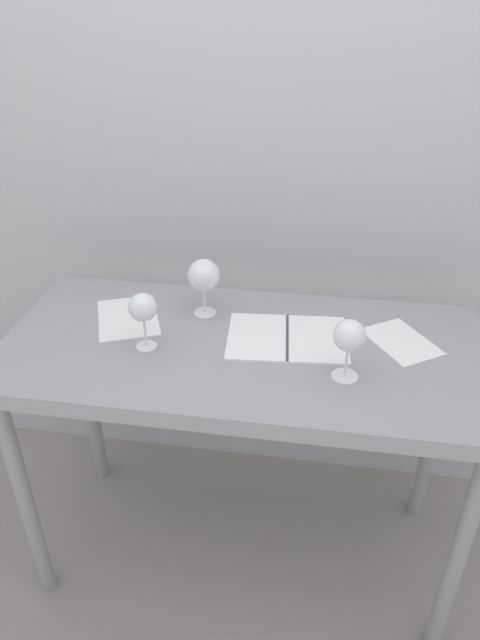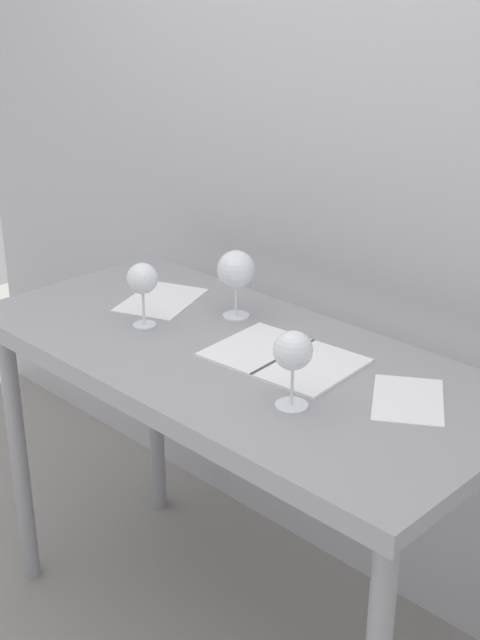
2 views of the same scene
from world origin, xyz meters
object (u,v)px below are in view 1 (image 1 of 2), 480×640
Objects in this scene: wine_glass_far_left at (204,277)px; tasting_sheet_lower at (401,341)px; open_notebook at (287,338)px; wine_glass_near_left at (143,309)px; wine_glass_near_right at (349,338)px; tasting_sheet_upper at (128,317)px.

wine_glass_far_left is 0.61m from tasting_sheet_lower.
wine_glass_far_left is 0.50× the size of open_notebook.
wine_glass_near_left is (-0.13, -0.21, -0.00)m from wine_glass_far_left.
tasting_sheet_lower is (0.16, 0.20, -0.12)m from wine_glass_near_right.
wine_glass_near_right is 0.28m from tasting_sheet_lower.
wine_glass_near_right is 1.01× the size of wine_glass_near_left.
open_notebook is at bearing -22.05° from wine_glass_far_left.
wine_glass_near_left is at bearing 157.51° from tasting_sheet_lower.
tasting_sheet_upper is (-0.10, 0.15, -0.12)m from wine_glass_near_left.
wine_glass_far_left is 0.25m from wine_glass_near_left.
open_notebook is 1.47× the size of tasting_sheet_upper.
wine_glass_near_right is at bearing -5.75° from wine_glass_near_left.
wine_glass_near_right is at bearing -48.64° from open_notebook.
wine_glass_near_right is at bearing -31.71° from wine_glass_far_left.
wine_glass_near_right reaches higher than open_notebook.
wine_glass_far_left is at bearing -6.33° from tasting_sheet_upper.
wine_glass_near_right is 0.70m from tasting_sheet_upper.
wine_glass_near_left is (-0.56, 0.06, 0.00)m from wine_glass_near_right.
wine_glass_far_left is at bearing 153.20° from open_notebook.
wine_glass_near_left is 0.68× the size of tasting_sheet_upper.
open_notebook is (0.27, -0.11, -0.12)m from wine_glass_far_left.
wine_glass_near_right reaches higher than tasting_sheet_upper.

